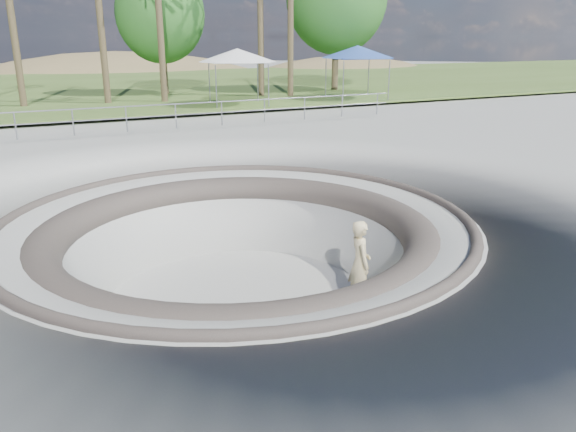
{
  "coord_description": "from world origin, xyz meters",
  "views": [
    {
      "loc": [
        -4.11,
        -10.9,
        3.79
      ],
      "look_at": [
        1.26,
        0.02,
        -0.1
      ],
      "focal_mm": 35.0,
      "sensor_mm": 36.0,
      "label": 1
    }
  ],
  "objects": [
    {
      "name": "skateboard",
      "position": [
        2.22,
        -1.54,
        -1.84
      ],
      "size": [
        0.75,
        0.26,
        0.08
      ],
      "color": "#9A5D3D",
      "rests_on": "ground"
    },
    {
      "name": "canopy_blue",
      "position": [
        14.65,
        18.0,
        2.94
      ],
      "size": [
        5.94,
        5.94,
        3.04
      ],
      "color": "gray",
      "rests_on": "ground"
    },
    {
      "name": "safety_railing",
      "position": [
        0.0,
        12.0,
        0.69
      ],
      "size": [
        25.0,
        0.06,
        1.03
      ],
      "color": "gray",
      "rests_on": "ground"
    },
    {
      "name": "canopy_white",
      "position": [
        7.11,
        18.0,
        2.85
      ],
      "size": [
        5.69,
        5.69,
        2.93
      ],
      "color": "gray",
      "rests_on": "ground"
    },
    {
      "name": "distant_hills",
      "position": [
        3.78,
        57.17,
        -7.02
      ],
      "size": [
        103.2,
        45.0,
        28.6
      ],
      "color": "olive",
      "rests_on": "ground"
    },
    {
      "name": "ground",
      "position": [
        0.0,
        0.0,
        0.0
      ],
      "size": [
        180.0,
        180.0,
        0.0
      ],
      "primitive_type": "plane",
      "color": "#A2A39E",
      "rests_on": "ground"
    },
    {
      "name": "skater",
      "position": [
        2.22,
        -1.54,
        -0.86
      ],
      "size": [
        0.63,
        0.8,
        1.92
      ],
      "primitive_type": "imported",
      "rotation": [
        0.0,
        0.0,
        1.3
      ],
      "color": "beige",
      "rests_on": "skateboard"
    },
    {
      "name": "grass_strip",
      "position": [
        0.0,
        34.0,
        0.22
      ],
      "size": [
        180.0,
        36.0,
        0.12
      ],
      "color": "#455F26",
      "rests_on": "ground"
    },
    {
      "name": "bushy_tree_mid",
      "position": [
        5.18,
        26.12,
        5.16
      ],
      "size": [
        5.57,
        5.07,
        8.04
      ],
      "color": "brown",
      "rests_on": "ground"
    },
    {
      "name": "skate_bowl",
      "position": [
        0.0,
        0.0,
        -1.83
      ],
      "size": [
        14.0,
        14.0,
        4.1
      ],
      "color": "#A2A39E",
      "rests_on": "ground"
    }
  ]
}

